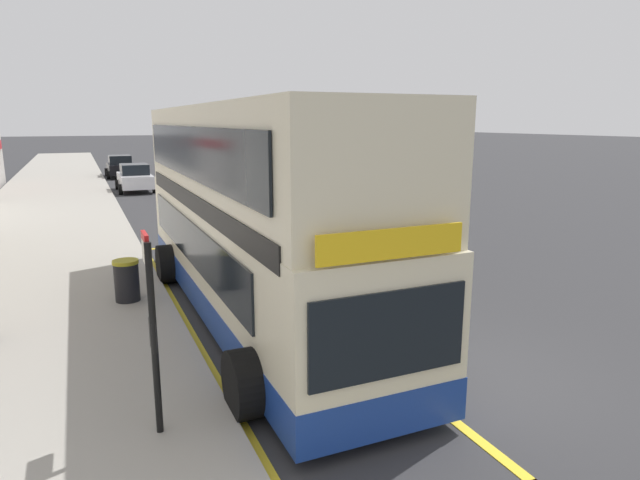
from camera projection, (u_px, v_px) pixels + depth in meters
ground_plane at (169, 182)px, 37.57m from camera, size 260.00×260.00×0.00m
pavement_near at (57, 186)px, 34.78m from camera, size 6.00×76.00×0.14m
double_decker_bus at (251, 220)px, 11.46m from camera, size 3.15×11.32×4.40m
bus_bay_markings at (247, 311)px, 12.02m from camera, size 2.90×14.22×0.01m
bus_stop_sign at (152, 318)px, 6.87m from camera, size 0.09×0.51×2.60m
parked_car_silver_behind at (230, 177)px, 33.04m from camera, size 2.09×4.20×1.62m
parked_car_black_across at (120, 166)px, 40.48m from camera, size 2.09×4.20×1.62m
parked_car_white_ahead at (135, 178)px, 32.37m from camera, size 2.09×4.20×1.62m
litter_bin at (127, 280)px, 12.22m from camera, size 0.57×0.57×0.94m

